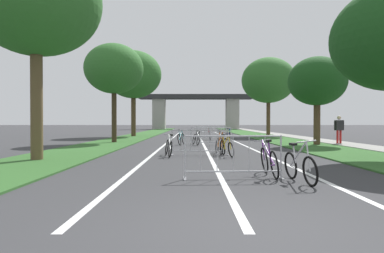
{
  "coord_description": "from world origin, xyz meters",
  "views": [
    {
      "loc": [
        -0.7,
        -4.03,
        1.37
      ],
      "look_at": [
        -0.74,
        29.88,
        0.91
      ],
      "focal_mm": 31.25,
      "sensor_mm": 36.0,
      "label": 1
    }
  ],
  "objects_px": {
    "tree_left_pine_far": "(114,69)",
    "bicycle_silver_1": "(300,167)",
    "tree_right_pine_near": "(318,82)",
    "crowd_barrier_third": "(211,136)",
    "bicycle_blue_3": "(228,135)",
    "pedestrian_in_red_jacket": "(339,127)",
    "tree_right_oak_near": "(269,80)",
    "bicycle_yellow_6": "(227,148)",
    "crowd_barrier_second": "(200,143)",
    "bicycle_orange_4": "(220,145)",
    "crowd_barrier_fourth": "(212,133)",
    "crowd_barrier_nearest": "(233,157)",
    "bicycle_purple_0": "(269,161)",
    "bicycle_teal_2": "(182,139)",
    "bicycle_red_5": "(210,135)",
    "bicycle_white_8": "(169,147)",
    "tree_left_cypress_far": "(36,1)",
    "bicycle_black_7": "(197,139)",
    "tree_left_oak_mid": "(134,75)"
  },
  "relations": [
    {
      "from": "tree_left_cypress_far",
      "to": "tree_right_oak_near",
      "type": "height_order",
      "value": "tree_left_cypress_far"
    },
    {
      "from": "tree_right_pine_near",
      "to": "crowd_barrier_second",
      "type": "distance_m",
      "value": 9.74
    },
    {
      "from": "bicycle_purple_0",
      "to": "crowd_barrier_second",
      "type": "bearing_deg",
      "value": 106.27
    },
    {
      "from": "bicycle_teal_2",
      "to": "bicycle_orange_4",
      "type": "height_order",
      "value": "bicycle_orange_4"
    },
    {
      "from": "crowd_barrier_third",
      "to": "bicycle_yellow_6",
      "type": "xyz_separation_m",
      "value": [
        0.26,
        -6.13,
        -0.18
      ]
    },
    {
      "from": "bicycle_blue_3",
      "to": "pedestrian_in_red_jacket",
      "type": "relative_size",
      "value": 0.97
    },
    {
      "from": "tree_right_oak_near",
      "to": "bicycle_orange_4",
      "type": "relative_size",
      "value": 4.23
    },
    {
      "from": "tree_left_pine_far",
      "to": "bicycle_white_8",
      "type": "relative_size",
      "value": 3.79
    },
    {
      "from": "tree_left_cypress_far",
      "to": "tree_left_pine_far",
      "type": "height_order",
      "value": "tree_left_cypress_far"
    },
    {
      "from": "bicycle_yellow_6",
      "to": "crowd_barrier_second",
      "type": "bearing_deg",
      "value": -31.88
    },
    {
      "from": "bicycle_purple_0",
      "to": "bicycle_yellow_6",
      "type": "bearing_deg",
      "value": 95.92
    },
    {
      "from": "tree_left_cypress_far",
      "to": "bicycle_blue_3",
      "type": "xyz_separation_m",
      "value": [
        8.23,
        14.07,
        -5.24
      ]
    },
    {
      "from": "tree_right_pine_near",
      "to": "crowd_barrier_third",
      "type": "height_order",
      "value": "tree_right_pine_near"
    },
    {
      "from": "crowd_barrier_second",
      "to": "bicycle_yellow_6",
      "type": "relative_size",
      "value": 1.42
    },
    {
      "from": "bicycle_red_5",
      "to": "bicycle_black_7",
      "type": "height_order",
      "value": "bicycle_red_5"
    },
    {
      "from": "crowd_barrier_third",
      "to": "bicycle_white_8",
      "type": "relative_size",
      "value": 1.4
    },
    {
      "from": "tree_right_pine_near",
      "to": "bicycle_black_7",
      "type": "xyz_separation_m",
      "value": [
        -7.1,
        0.33,
        -3.39
      ]
    },
    {
      "from": "crowd_barrier_fourth",
      "to": "bicycle_blue_3",
      "type": "distance_m",
      "value": 1.43
    },
    {
      "from": "bicycle_teal_2",
      "to": "bicycle_orange_4",
      "type": "distance_m",
      "value": 5.88
    },
    {
      "from": "bicycle_orange_4",
      "to": "crowd_barrier_fourth",
      "type": "bearing_deg",
      "value": -96.67
    },
    {
      "from": "bicycle_blue_3",
      "to": "tree_left_cypress_far",
      "type": "bearing_deg",
      "value": 54.3
    },
    {
      "from": "crowd_barrier_fourth",
      "to": "bicycle_white_8",
      "type": "distance_m",
      "value": 12.16
    },
    {
      "from": "tree_left_cypress_far",
      "to": "bicycle_silver_1",
      "type": "xyz_separation_m",
      "value": [
        7.88,
        -4.23,
        -5.23
      ]
    },
    {
      "from": "bicycle_blue_3",
      "to": "bicycle_orange_4",
      "type": "xyz_separation_m",
      "value": [
        -1.6,
        -11.52,
        0.03
      ]
    },
    {
      "from": "tree_right_pine_near",
      "to": "crowd_barrier_nearest",
      "type": "distance_m",
      "value": 13.68
    },
    {
      "from": "bicycle_red_5",
      "to": "pedestrian_in_red_jacket",
      "type": "relative_size",
      "value": 0.98
    },
    {
      "from": "tree_right_oak_near",
      "to": "crowd_barrier_third",
      "type": "bearing_deg",
      "value": -116.85
    },
    {
      "from": "tree_left_oak_mid",
      "to": "crowd_barrier_nearest",
      "type": "xyz_separation_m",
      "value": [
        6.5,
        -23.42,
        -5.29
      ]
    },
    {
      "from": "tree_right_oak_near",
      "to": "bicycle_blue_3",
      "type": "xyz_separation_m",
      "value": [
        -4.44,
        -5.75,
        -4.94
      ]
    },
    {
      "from": "bicycle_teal_2",
      "to": "bicycle_yellow_6",
      "type": "bearing_deg",
      "value": -61.37
    },
    {
      "from": "bicycle_yellow_6",
      "to": "pedestrian_in_red_jacket",
      "type": "relative_size",
      "value": 0.96
    },
    {
      "from": "tree_left_pine_far",
      "to": "tree_right_oak_near",
      "type": "bearing_deg",
      "value": 38.18
    },
    {
      "from": "tree_right_oak_near",
      "to": "bicycle_blue_3",
      "type": "height_order",
      "value": "tree_right_oak_near"
    },
    {
      "from": "tree_right_oak_near",
      "to": "crowd_barrier_third",
      "type": "relative_size",
      "value": 3.12
    },
    {
      "from": "tree_right_pine_near",
      "to": "tree_right_oak_near",
      "type": "relative_size",
      "value": 0.7
    },
    {
      "from": "bicycle_yellow_6",
      "to": "bicycle_orange_4",
      "type": "bearing_deg",
      "value": -89.41
    },
    {
      "from": "tree_right_pine_near",
      "to": "bicycle_blue_3",
      "type": "bearing_deg",
      "value": 126.76
    },
    {
      "from": "bicycle_purple_0",
      "to": "bicycle_red_5",
      "type": "bearing_deg",
      "value": 91.4
    },
    {
      "from": "bicycle_blue_3",
      "to": "bicycle_red_5",
      "type": "bearing_deg",
      "value": -0.96
    },
    {
      "from": "bicycle_teal_2",
      "to": "bicycle_orange_4",
      "type": "xyz_separation_m",
      "value": [
        1.81,
        -5.59,
        -0.0
      ]
    },
    {
      "from": "bicycle_purple_0",
      "to": "bicycle_black_7",
      "type": "height_order",
      "value": "bicycle_purple_0"
    },
    {
      "from": "pedestrian_in_red_jacket",
      "to": "bicycle_purple_0",
      "type": "bearing_deg",
      "value": 54.78
    },
    {
      "from": "crowd_barrier_third",
      "to": "tree_left_cypress_far",
      "type": "bearing_deg",
      "value": -130.25
    },
    {
      "from": "crowd_barrier_second",
      "to": "pedestrian_in_red_jacket",
      "type": "xyz_separation_m",
      "value": [
        8.57,
        6.45,
        0.54
      ]
    },
    {
      "from": "bicycle_white_8",
      "to": "bicycle_orange_4",
      "type": "bearing_deg",
      "value": 13.17
    },
    {
      "from": "tree_left_pine_far",
      "to": "bicycle_blue_3",
      "type": "height_order",
      "value": "tree_left_pine_far"
    },
    {
      "from": "crowd_barrier_nearest",
      "to": "bicycle_orange_4",
      "type": "distance_m",
      "value": 6.29
    },
    {
      "from": "tree_right_pine_near",
      "to": "crowd_barrier_fourth",
      "type": "xyz_separation_m",
      "value": [
        -5.9,
        5.59,
        -3.23
      ]
    },
    {
      "from": "bicycle_purple_0",
      "to": "bicycle_teal_2",
      "type": "height_order",
      "value": "bicycle_purple_0"
    },
    {
      "from": "tree_left_pine_far",
      "to": "bicycle_silver_1",
      "type": "relative_size",
      "value": 4.0
    }
  ]
}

